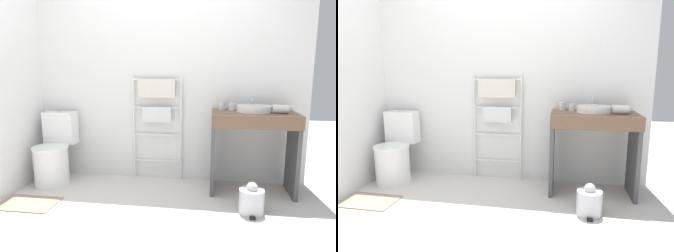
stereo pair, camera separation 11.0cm
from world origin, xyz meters
The scene contains 13 objects.
ground_plane centered at (0.00, 0.00, 0.00)m, with size 12.00×12.00×0.00m, color silver.
wall_back centered at (0.00, 1.34, 1.22)m, with size 3.26×0.12×2.44m, color white.
wall_side centered at (-1.57, 0.64, 1.22)m, with size 0.12×1.91×2.44m, color white.
toilet centered at (-1.23, 0.94, 0.34)m, with size 0.39×0.55×0.82m.
towel_radiator centered at (-0.07, 1.22, 0.88)m, with size 0.59×0.06×1.24m.
vanity_counter centered at (1.00, 0.99, 0.58)m, with size 0.87×0.53×0.87m.
sink_basin centered at (1.00, 1.04, 0.90)m, with size 0.36×0.36×0.07m.
faucet centered at (1.00, 1.22, 0.96)m, with size 0.02×0.10×0.14m.
cup_near_wall centered at (0.68, 1.18, 0.91)m, with size 0.07×0.07×0.08m.
cup_near_edge centered at (0.78, 1.13, 0.91)m, with size 0.07×0.07×0.08m.
hair_dryer centered at (1.26, 0.97, 0.91)m, with size 0.21×0.19×0.09m.
trash_bin centered at (0.94, 0.49, 0.12)m, with size 0.23×0.26×0.30m.
bath_mat centered at (-1.20, 0.35, 0.01)m, with size 0.56×0.36×0.01m, color gray.
Camera 2 is at (0.67, -2.15, 1.29)m, focal length 32.00 mm.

